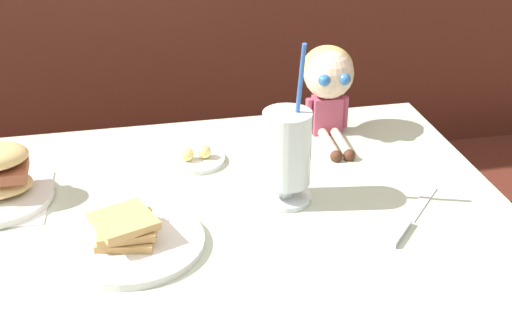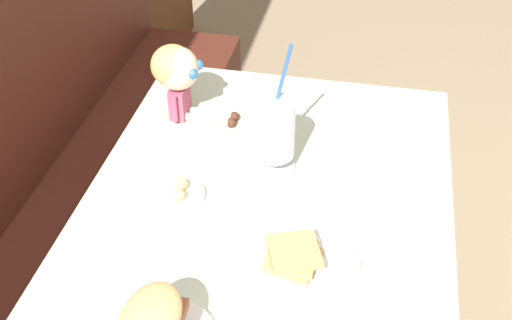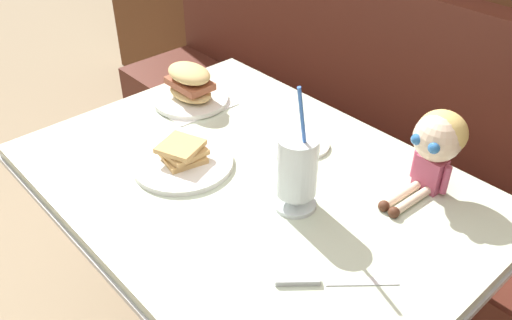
{
  "view_description": "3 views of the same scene",
  "coord_description": "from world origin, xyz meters",
  "px_view_note": "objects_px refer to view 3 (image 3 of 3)",
  "views": [
    {
      "loc": [
        -0.16,
        -0.96,
        1.44
      ],
      "look_at": [
        0.08,
        0.17,
        0.84
      ],
      "focal_mm": 51.0,
      "sensor_mm": 36.0,
      "label": 1
    },
    {
      "loc": [
        -1.01,
        -0.01,
        1.68
      ],
      "look_at": [
        0.12,
        0.22,
        0.77
      ],
      "focal_mm": 45.07,
      "sensor_mm": 36.0,
      "label": 2
    },
    {
      "loc": [
        0.77,
        -0.5,
        1.52
      ],
      "look_at": [
        -0.02,
        0.21,
        0.77
      ],
      "focal_mm": 37.88,
      "sensor_mm": 36.0,
      "label": 3
    }
  ],
  "objects_px": {
    "sandwich_plate": "(190,88)",
    "seated_doll": "(437,142)",
    "toast_plate": "(183,160)",
    "butter_knife": "(315,281)",
    "milkshake_glass": "(297,170)",
    "butter_saucer": "(306,144)"
  },
  "relations": [
    {
      "from": "milkshake_glass",
      "to": "seated_doll",
      "type": "xyz_separation_m",
      "value": [
        0.16,
        0.27,
        0.03
      ]
    },
    {
      "from": "sandwich_plate",
      "to": "butter_saucer",
      "type": "height_order",
      "value": "sandwich_plate"
    },
    {
      "from": "toast_plate",
      "to": "milkshake_glass",
      "type": "xyz_separation_m",
      "value": [
        0.3,
        0.09,
        0.08
      ]
    },
    {
      "from": "milkshake_glass",
      "to": "seated_doll",
      "type": "bearing_deg",
      "value": 59.48
    },
    {
      "from": "toast_plate",
      "to": "butter_knife",
      "type": "bearing_deg",
      "value": -4.68
    },
    {
      "from": "sandwich_plate",
      "to": "butter_saucer",
      "type": "xyz_separation_m",
      "value": [
        0.39,
        0.08,
        -0.04
      ]
    },
    {
      "from": "butter_saucer",
      "to": "seated_doll",
      "type": "xyz_separation_m",
      "value": [
        0.31,
        0.09,
        0.12
      ]
    },
    {
      "from": "toast_plate",
      "to": "butter_knife",
      "type": "distance_m",
      "value": 0.48
    },
    {
      "from": "sandwich_plate",
      "to": "butter_saucer",
      "type": "distance_m",
      "value": 0.4
    },
    {
      "from": "milkshake_glass",
      "to": "butter_knife",
      "type": "height_order",
      "value": "milkshake_glass"
    },
    {
      "from": "toast_plate",
      "to": "butter_knife",
      "type": "xyz_separation_m",
      "value": [
        0.48,
        -0.04,
        -0.01
      ]
    },
    {
      "from": "milkshake_glass",
      "to": "sandwich_plate",
      "type": "relative_size",
      "value": 1.43
    },
    {
      "from": "milkshake_glass",
      "to": "butter_knife",
      "type": "distance_m",
      "value": 0.25
    },
    {
      "from": "toast_plate",
      "to": "seated_doll",
      "type": "height_order",
      "value": "seated_doll"
    },
    {
      "from": "sandwich_plate",
      "to": "seated_doll",
      "type": "bearing_deg",
      "value": 13.3
    },
    {
      "from": "milkshake_glass",
      "to": "seated_doll",
      "type": "relative_size",
      "value": 1.43
    },
    {
      "from": "butter_knife",
      "to": "seated_doll",
      "type": "distance_m",
      "value": 0.43
    },
    {
      "from": "toast_plate",
      "to": "seated_doll",
      "type": "bearing_deg",
      "value": 38.86
    },
    {
      "from": "sandwich_plate",
      "to": "butter_saucer",
      "type": "relative_size",
      "value": 1.83
    },
    {
      "from": "toast_plate",
      "to": "milkshake_glass",
      "type": "relative_size",
      "value": 0.79
    },
    {
      "from": "butter_knife",
      "to": "seated_doll",
      "type": "xyz_separation_m",
      "value": [
        -0.02,
        0.41,
        0.12
      ]
    },
    {
      "from": "toast_plate",
      "to": "milkshake_glass",
      "type": "bearing_deg",
      "value": 17.64
    }
  ]
}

